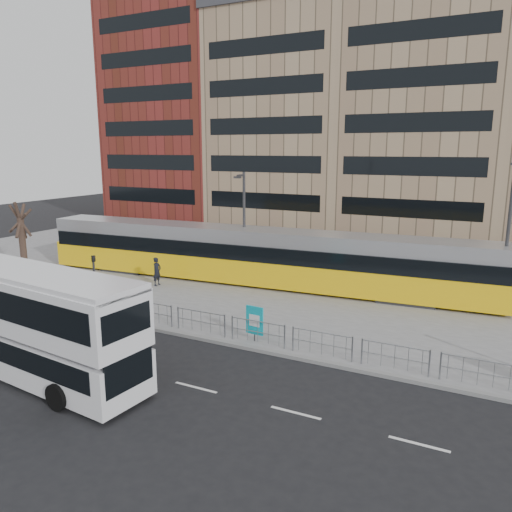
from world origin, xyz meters
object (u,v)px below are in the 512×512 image
at_px(lamp_post_west, 244,222).
at_px(bare_tree, 18,200).
at_px(tram, 253,256).
at_px(ad_panel, 255,321).
at_px(lamp_post_east, 508,230).
at_px(double_decker_bus, 30,319).
at_px(pedestrian, 157,271).
at_px(traffic_light_west, 94,276).

distance_m(lamp_post_west, bare_tree, 15.09).
relative_size(tram, ad_panel, 18.42).
distance_m(tram, lamp_post_east, 14.71).
distance_m(double_decker_bus, ad_panel, 9.22).
bearing_deg(bare_tree, double_decker_bus, -37.53).
bearing_deg(double_decker_bus, ad_panel, 52.49).
xyz_separation_m(double_decker_bus, tram, (1.58, 15.60, -0.37)).
height_order(pedestrian, bare_tree, bare_tree).
relative_size(pedestrian, lamp_post_east, 0.22).
height_order(pedestrian, lamp_post_east, lamp_post_east).
distance_m(double_decker_bus, bare_tree, 16.86).
bearing_deg(pedestrian, double_decker_bus, -162.33).
bearing_deg(ad_panel, tram, 122.38).
relative_size(tram, pedestrian, 16.73).
bearing_deg(lamp_post_east, bare_tree, -167.73).
bearing_deg(ad_panel, lamp_post_east, 49.70).
height_order(ad_panel, lamp_post_west, lamp_post_west).
xyz_separation_m(ad_panel, lamp_post_west, (-5.52, 9.22, 2.94)).
relative_size(pedestrian, bare_tree, 0.25).
xyz_separation_m(ad_panel, lamp_post_east, (9.78, 9.76, 3.46)).
bearing_deg(pedestrian, lamp_post_east, -76.53).
bearing_deg(tram, bare_tree, -163.66).
distance_m(pedestrian, lamp_post_east, 20.35).
relative_size(lamp_post_east, bare_tree, 1.14).
xyz_separation_m(ad_panel, bare_tree, (-19.39, 3.41, 4.24)).
bearing_deg(pedestrian, ad_panel, -118.15).
bearing_deg(traffic_light_west, tram, 73.38).
bearing_deg(ad_panel, lamp_post_west, 125.68).
distance_m(ad_panel, lamp_post_east, 14.24).
height_order(tram, lamp_post_east, lamp_post_east).
relative_size(lamp_post_west, lamp_post_east, 0.87).
height_order(tram, traffic_light_west, tram).
bearing_deg(double_decker_bus, pedestrian, 111.78).
distance_m(tram, pedestrian, 6.21).
relative_size(tram, lamp_post_east, 3.73).
bearing_deg(bare_tree, tram, 20.47).
distance_m(pedestrian, bare_tree, 10.71).
height_order(tram, ad_panel, tram).
bearing_deg(tram, lamp_post_west, 155.95).
height_order(lamp_post_west, lamp_post_east, lamp_post_east).
bearing_deg(bare_tree, lamp_post_west, 22.74).
bearing_deg(pedestrian, lamp_post_west, -48.15).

